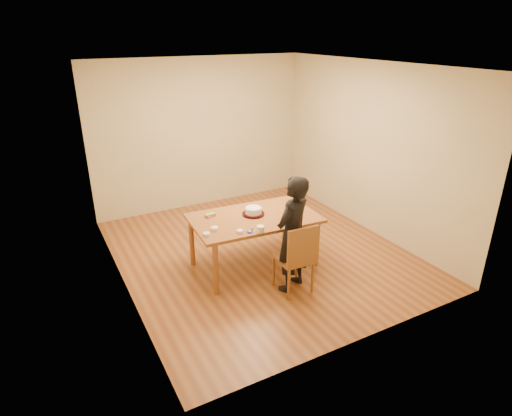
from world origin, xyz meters
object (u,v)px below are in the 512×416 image
dining_chair (294,258)px  cake (253,211)px  person (292,234)px  dining_table (254,218)px  cake_plate (253,214)px

dining_chair → cake: size_ratio=1.84×
person → dining_table: bearing=-102.3°
dining_table → person: person is taller
dining_table → cake: 0.11m
dining_chair → cake: bearing=101.4°
dining_table → cake: bearing=76.1°
dining_table → person: size_ratio=1.12×
cake_plate → dining_chair: bearing=-81.3°
dining_table → cake_plate: (0.02, 0.07, 0.03)m
cake_plate → person: 0.81m
person → dining_chair: bearing=66.1°
dining_chair → person: person is taller
cake_plate → cake: 0.05m
cake → cake_plate: bearing=0.0°
dining_table → person: bearing=-74.6°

